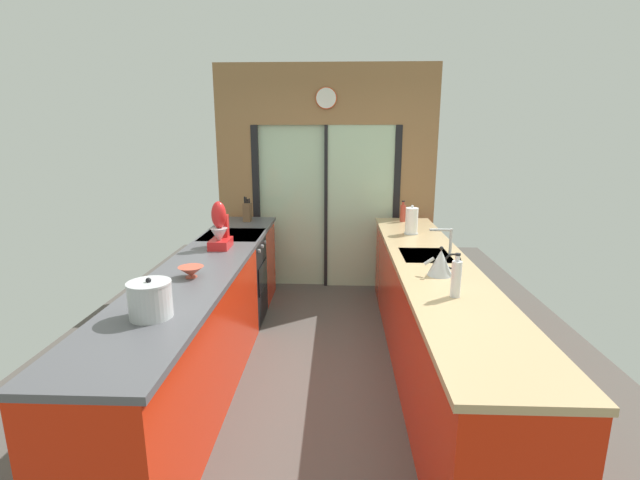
% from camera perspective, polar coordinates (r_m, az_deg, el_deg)
% --- Properties ---
extents(ground_plane, '(5.04, 7.60, 0.02)m').
position_cam_1_polar(ground_plane, '(4.24, 0.02, -13.78)').
color(ground_plane, '#4C4742').
extents(back_wall_unit, '(2.64, 0.12, 2.70)m').
position_cam_1_polar(back_wall_unit, '(5.57, 0.77, 9.33)').
color(back_wall_unit, olive).
rests_on(back_wall_unit, ground_plane).
extents(left_counter_run, '(0.62, 3.80, 0.92)m').
position_cam_1_polar(left_counter_run, '(3.76, -14.50, -9.95)').
color(left_counter_run, red).
rests_on(left_counter_run, ground_plane).
extents(right_counter_run, '(0.62, 3.80, 0.92)m').
position_cam_1_polar(right_counter_run, '(3.84, 13.73, -9.43)').
color(right_counter_run, red).
rests_on(right_counter_run, ground_plane).
extents(sink_faucet, '(0.19, 0.02, 0.23)m').
position_cam_1_polar(sink_faucet, '(3.91, 15.61, 0.34)').
color(sink_faucet, '#B7BABC').
rests_on(sink_faucet, right_counter_run).
extents(oven_range, '(0.60, 0.60, 0.92)m').
position_cam_1_polar(oven_range, '(4.77, -10.67, -4.75)').
color(oven_range, black).
rests_on(oven_range, ground_plane).
extents(mixing_bowl, '(0.18, 0.18, 0.08)m').
position_cam_1_polar(mixing_bowl, '(3.36, -15.86, -3.83)').
color(mixing_bowl, '#BC4C38').
rests_on(mixing_bowl, left_counter_run).
extents(knife_block, '(0.08, 0.14, 0.28)m').
position_cam_1_polar(knife_block, '(5.28, -9.10, 3.52)').
color(knife_block, brown).
rests_on(knife_block, left_counter_run).
extents(stand_mixer, '(0.17, 0.27, 0.42)m').
position_cam_1_polar(stand_mixer, '(4.10, -12.44, 1.21)').
color(stand_mixer, red).
rests_on(stand_mixer, left_counter_run).
extents(stock_pot, '(0.24, 0.24, 0.23)m').
position_cam_1_polar(stock_pot, '(2.72, -20.52, -7.01)').
color(stock_pot, '#B7BABC').
rests_on(stock_pot, left_counter_run).
extents(kettle, '(0.27, 0.18, 0.22)m').
position_cam_1_polar(kettle, '(3.38, 14.92, -2.74)').
color(kettle, '#B7BABC').
rests_on(kettle, right_counter_run).
extents(soap_bottle_near, '(0.06, 0.06, 0.28)m').
position_cam_1_polar(soap_bottle_near, '(2.97, 16.70, -4.60)').
color(soap_bottle_near, silver).
rests_on(soap_bottle_near, right_counter_run).
extents(soap_bottle_far, '(0.06, 0.06, 0.24)m').
position_cam_1_polar(soap_bottle_far, '(5.27, 10.35, 3.38)').
color(soap_bottle_far, '#B23D2D').
rests_on(soap_bottle_far, right_counter_run).
extents(paper_towel_roll, '(0.14, 0.14, 0.29)m').
position_cam_1_polar(paper_towel_roll, '(4.65, 11.42, 2.35)').
color(paper_towel_roll, '#B7BABC').
rests_on(paper_towel_roll, right_counter_run).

